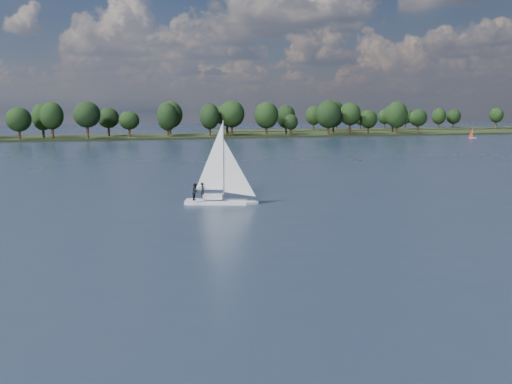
% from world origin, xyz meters
% --- Properties ---
extents(ground, '(700.00, 700.00, 0.00)m').
position_xyz_m(ground, '(0.00, 100.00, 0.00)').
color(ground, '#233342').
rests_on(ground, ground).
extents(far_shore, '(660.00, 40.00, 1.50)m').
position_xyz_m(far_shore, '(0.00, 212.00, 0.00)').
color(far_shore, black).
rests_on(far_shore, ground).
extents(far_shore_back, '(220.00, 30.00, 1.40)m').
position_xyz_m(far_shore_back, '(160.00, 260.00, 0.00)').
color(far_shore_back, black).
rests_on(far_shore_back, ground).
extents(sailboat, '(7.51, 4.57, 9.57)m').
position_xyz_m(sailboat, '(-7.98, 48.37, 2.67)').
color(sailboat, white).
rests_on(sailboat, ground).
extents(dinghy_orange, '(2.74, 2.11, 4.11)m').
position_xyz_m(dinghy_orange, '(124.18, 167.24, 0.97)').
color(dinghy_orange, silver).
rests_on(dinghy_orange, ground).
extents(treeline, '(562.19, 73.60, 18.22)m').
position_xyz_m(treeline, '(-1.08, 207.45, 8.04)').
color(treeline, black).
rests_on(treeline, ground).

